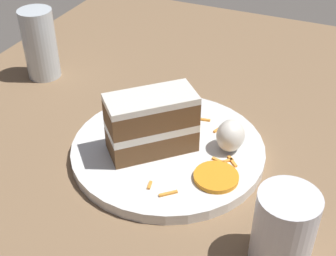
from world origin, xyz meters
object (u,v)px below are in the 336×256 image
object	(u,v)px
drinking_glass	(41,49)
coffee_mug	(284,227)
plate	(168,150)
orange_garnish	(216,177)
cream_dollop	(230,136)
cake_slice	(151,123)

from	to	relation	value
drinking_glass	coffee_mug	size ratio (longest dim) A/B	1.33
plate	orange_garnish	bearing A→B (deg)	64.99
cream_dollop	drinking_glass	bearing A→B (deg)	-103.57
plate	cake_slice	bearing A→B (deg)	-49.77
plate	cake_slice	distance (m)	0.06
plate	coffee_mug	size ratio (longest dim) A/B	2.92
orange_garnish	coffee_mug	distance (m)	0.14
cake_slice	orange_garnish	bearing A→B (deg)	33.05
cream_dollop	orange_garnish	bearing A→B (deg)	3.04
plate	cake_slice	xyz separation A→B (m)	(0.02, -0.02, 0.05)
cake_slice	orange_garnish	size ratio (longest dim) A/B	2.14
drinking_glass	coffee_mug	distance (m)	0.57
cream_dollop	drinking_glass	distance (m)	0.41
plate	drinking_glass	bearing A→B (deg)	-111.82
orange_garnish	drinking_glass	size ratio (longest dim) A/B	0.47
coffee_mug	plate	bearing A→B (deg)	-122.69
cream_dollop	orange_garnish	size ratio (longest dim) A/B	0.77
orange_garnish	coffee_mug	world-z (taller)	coffee_mug
coffee_mug	drinking_glass	bearing A→B (deg)	-116.25
cream_dollop	cake_slice	bearing A→B (deg)	-66.75
cream_dollop	coffee_mug	bearing A→B (deg)	35.40
orange_garnish	coffee_mug	xyz separation A→B (m)	(0.08, 0.11, 0.03)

